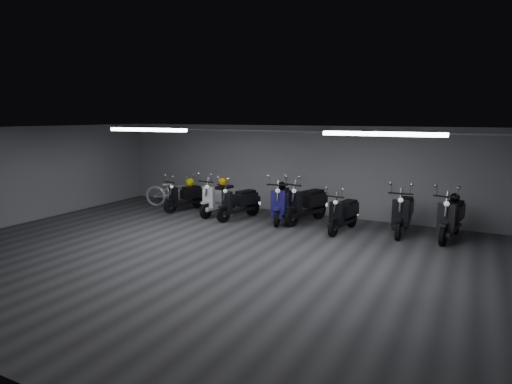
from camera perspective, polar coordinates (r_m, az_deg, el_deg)
The scene contains 21 objects.
floor at distance 9.65m, azimuth -3.71°, elevation -8.76°, with size 14.00×10.00×0.01m, color #363639.
ceiling at distance 9.14m, azimuth -3.91°, elevation 8.16°, with size 14.00×10.00×0.01m, color slate.
back_wall at distance 13.78m, azimuth 6.95°, elevation 2.84°, with size 14.00×0.01×2.80m, color gray.
front_wall at distance 5.74m, azimuth -30.68°, elevation -8.57°, with size 14.00×0.01×2.80m, color gray.
left_wall at distance 14.19m, azimuth -28.89°, elevation 1.88°, with size 0.01×10.00×2.80m, color gray.
fluor_strip_left at distance 11.73m, azimuth -14.11°, elevation 7.96°, with size 2.40×0.18×0.08m, color white.
fluor_strip_right at distance 9.01m, azimuth 16.32°, elevation 7.35°, with size 2.40×0.18×0.08m, color white.
conduit at distance 13.60m, azimuth 6.93°, elevation 7.91°, with size 0.05×0.05×13.60m, color white.
scooter_0 at distance 14.40m, azimuth -9.41°, elevation -0.00°, with size 0.56×1.69×1.26m, color black, non-canonical shape.
scooter_2 at distance 13.69m, azimuth -5.02°, elevation -0.09°, with size 0.63×1.90×1.42m, color white, non-canonical shape.
scooter_3 at distance 13.07m, azimuth -2.33°, elevation -0.68°, with size 0.61×1.82×1.36m, color black, non-canonical shape.
scooter_4 at distance 12.77m, azimuth 3.26°, elevation -0.63°, with size 0.67×2.00×1.49m, color navy, non-canonical shape.
scooter_5 at distance 12.69m, azimuth 6.64°, elevation -0.75°, with size 0.67×2.00×1.49m, color black, non-canonical shape.
scooter_7 at distance 11.83m, azimuth 11.45°, elevation -2.11°, with size 0.59×1.76×1.31m, color black, non-canonical shape.
scooter_8 at distance 12.02m, azimuth 18.82°, elevation -1.84°, with size 0.66×1.99×1.48m, color black, non-canonical shape.
scooter_9 at distance 11.90m, azimuth 24.33°, elevation -2.28°, with size 0.67×2.01×1.50m, color black, non-canonical shape.
bicycle at distance 15.12m, azimuth -10.66°, elevation 0.59°, with size 0.73×2.08×1.35m, color white.
helmet_0 at distance 12.11m, azimuth 24.70°, elevation -0.67°, with size 0.24×0.24×0.24m, color black.
helmet_1 at distance 13.85m, azimuth -4.38°, elevation 1.35°, with size 0.29×0.29×0.29m, color #D89A0C.
helmet_2 at distance 14.49m, azimuth -8.69°, elevation 1.25°, with size 0.29×0.29×0.29m, color #B8B40A.
helmet_3 at distance 12.99m, azimuth 3.46°, elevation 0.86°, with size 0.23×0.23×0.23m, color black.
Camera 1 is at (4.71, -7.84, 3.09)m, focal length 30.38 mm.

